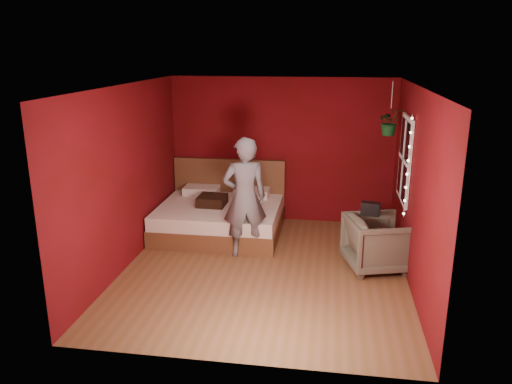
% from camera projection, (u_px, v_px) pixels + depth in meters
% --- Properties ---
extents(floor, '(4.50, 4.50, 0.00)m').
position_uv_depth(floor, '(264.00, 269.00, 7.21)').
color(floor, brown).
rests_on(floor, ground).
extents(room_walls, '(4.04, 4.54, 2.62)m').
position_uv_depth(room_walls, '(265.00, 156.00, 6.74)').
color(room_walls, maroon).
rests_on(room_walls, ground).
extents(window, '(0.05, 0.97, 1.27)m').
position_uv_depth(window, '(405.00, 159.00, 7.36)').
color(window, white).
rests_on(window, room_walls).
extents(fairy_lights, '(0.04, 0.04, 1.45)m').
position_uv_depth(fairy_lights, '(408.00, 167.00, 6.86)').
color(fairy_lights, silver).
rests_on(fairy_lights, room_walls).
extents(bed, '(2.05, 1.75, 1.13)m').
position_uv_depth(bed, '(221.00, 215.00, 8.61)').
color(bed, brown).
rests_on(bed, ground).
extents(person, '(0.78, 0.64, 1.84)m').
position_uv_depth(person, '(245.00, 198.00, 7.48)').
color(person, slate).
rests_on(person, ground).
extents(armchair, '(1.05, 1.04, 0.78)m').
position_uv_depth(armchair, '(377.00, 243.00, 7.15)').
color(armchair, '#64604F').
rests_on(armchair, ground).
extents(handbag, '(0.29, 0.18, 0.19)m').
position_uv_depth(handbag, '(371.00, 209.00, 7.12)').
color(handbag, black).
rests_on(handbag, armchair).
extents(throw_pillow, '(0.47, 0.47, 0.16)m').
position_uv_depth(throw_pillow, '(212.00, 200.00, 8.44)').
color(throw_pillow, black).
rests_on(throw_pillow, bed).
extents(hanging_plant, '(0.43, 0.39, 0.82)m').
position_uv_depth(hanging_plant, '(390.00, 122.00, 7.67)').
color(hanging_plant, silver).
rests_on(hanging_plant, room_walls).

